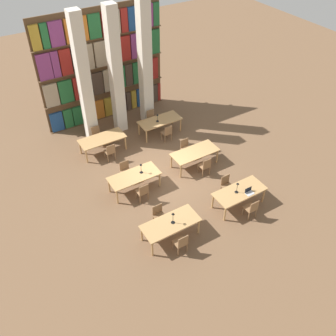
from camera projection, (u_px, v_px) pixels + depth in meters
name	position (u px, v px, depth m)	size (l,w,h in m)	color
ground_plane	(165.00, 176.00, 15.97)	(40.00, 40.00, 0.00)	brown
bookshelf_bank	(103.00, 67.00, 17.95)	(6.29, 0.35, 5.50)	brown
pillar_left	(84.00, 81.00, 16.21)	(0.52, 0.52, 6.00)	silver
pillar_center	(116.00, 73.00, 16.81)	(0.52, 0.52, 6.00)	silver
pillar_right	(145.00, 65.00, 17.41)	(0.52, 0.52, 6.00)	silver
reading_table_0	(171.00, 224.00, 13.04)	(2.07, 0.92, 0.73)	tan
chair_0	(181.00, 243.00, 12.66)	(0.42, 0.40, 0.86)	olive
chair_1	(159.00, 215.00, 13.63)	(0.42, 0.40, 0.86)	olive
desk_lamp_0	(173.00, 216.00, 12.78)	(0.14, 0.14, 0.49)	black
reading_table_1	(239.00, 192.00, 14.26)	(2.07, 0.92, 0.73)	tan
chair_2	(251.00, 208.00, 13.89)	(0.42, 0.40, 0.86)	olive
chair_3	(227.00, 185.00, 14.86)	(0.42, 0.40, 0.86)	olive
desk_lamp_1	(237.00, 186.00, 13.95)	(0.14, 0.14, 0.49)	black
laptop	(249.00, 192.00, 14.11)	(0.32, 0.22, 0.21)	silver
reading_table_2	(134.00, 177.00, 14.94)	(2.07, 0.92, 0.73)	tan
chair_4	(143.00, 192.00, 14.57)	(0.42, 0.40, 0.86)	olive
chair_5	(126.00, 170.00, 15.54)	(0.42, 0.40, 0.86)	olive
desk_lamp_2	(141.00, 167.00, 14.83)	(0.14, 0.14, 0.46)	black
reading_table_3	(195.00, 153.00, 16.12)	(2.07, 0.92, 0.73)	tan
chair_6	(205.00, 166.00, 15.77)	(0.42, 0.40, 0.86)	olive
chair_7	(186.00, 148.00, 16.74)	(0.42, 0.40, 0.86)	olive
reading_table_4	(102.00, 140.00, 16.88)	(2.07, 0.92, 0.73)	tan
chair_8	(110.00, 151.00, 16.53)	(0.42, 0.40, 0.86)	olive
chair_9	(97.00, 135.00, 17.50)	(0.42, 0.40, 0.86)	olive
reading_table_5	(160.00, 121.00, 18.02)	(2.07, 0.92, 0.73)	tan
chair_10	(167.00, 133.00, 17.64)	(0.42, 0.40, 0.86)	olive
chair_11	(152.00, 118.00, 18.62)	(0.42, 0.40, 0.86)	olive
desk_lamp_3	(157.00, 117.00, 17.72)	(0.14, 0.14, 0.40)	black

